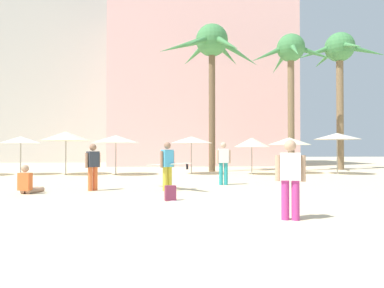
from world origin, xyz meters
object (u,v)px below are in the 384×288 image
person_near_left (290,176)px  person_mid_right (93,165)px  cafe_umbrella_4 (116,139)px  beach_towel (205,203)px  backpack (170,193)px  palm_tree_left (291,59)px  cafe_umbrella_7 (21,140)px  person_far_left (167,164)px  cafe_umbrella_6 (289,141)px  person_mid_center (28,183)px  cafe_umbrella_1 (252,142)px  person_mid_left (223,161)px  palm_tree_center (340,58)px  palm_tree_far_left (212,49)px  cafe_umbrella_3 (66,136)px  cafe_umbrella_2 (337,136)px  cafe_umbrella_5 (191,140)px

person_near_left → person_mid_right: person_mid_right is taller
cafe_umbrella_4 → beach_towel: cafe_umbrella_4 is taller
beach_towel → backpack: size_ratio=4.45×
palm_tree_left → beach_towel: bearing=-117.7°
cafe_umbrella_7 → backpack: size_ratio=5.16×
person_far_left → person_near_left: bearing=166.7°
palm_tree_left → cafe_umbrella_6: (-0.82, -2.02, -5.52)m
person_far_left → person_mid_center: person_far_left is taller
cafe_umbrella_1 → person_near_left: bearing=-100.0°
cafe_umbrella_7 → person_far_left: (8.34, -8.12, -1.06)m
backpack → person_near_left: person_near_left is taller
person_mid_left → person_mid_right: size_ratio=1.06×
palm_tree_center → cafe_umbrella_6: (-4.85, -3.36, -6.04)m
palm_tree_far_left → cafe_umbrella_7: size_ratio=4.40×
backpack → person_mid_left: 4.76m
cafe_umbrella_3 → person_mid_center: size_ratio=2.86×
backpack → cafe_umbrella_7: bearing=24.5°
cafe_umbrella_4 → beach_towel: size_ratio=1.43×
palm_tree_far_left → cafe_umbrella_2: bearing=-21.3°
person_far_left → person_mid_center: size_ratio=2.45×
person_far_left → person_mid_right: 2.58m
palm_tree_left → person_mid_right: (-10.70, -10.42, -6.56)m
palm_tree_center → person_far_left: (-12.15, -11.80, -7.05)m
palm_tree_center → cafe_umbrella_4: 16.73m
cafe_umbrella_2 → cafe_umbrella_7: bearing=177.7°
cafe_umbrella_4 → backpack: 10.79m
cafe_umbrella_1 → cafe_umbrella_6: 2.70m
cafe_umbrella_6 → person_mid_center: cafe_umbrella_6 is taller
palm_tree_far_left → cafe_umbrella_4: palm_tree_far_left is taller
cafe_umbrella_4 → person_far_left: size_ratio=1.14×
palm_tree_left → palm_tree_far_left: bearing=-176.5°
palm_tree_far_left → cafe_umbrella_2: palm_tree_far_left is taller
palm_tree_left → cafe_umbrella_1: palm_tree_left is taller
cafe_umbrella_6 → person_mid_left: size_ratio=1.51×
palm_tree_center → cafe_umbrella_4: size_ratio=3.63×
cafe_umbrella_3 → backpack: cafe_umbrella_3 is taller
cafe_umbrella_3 → beach_towel: (6.81, -11.15, -2.18)m
backpack → person_near_left: 3.81m
cafe_umbrella_7 → person_mid_right: cafe_umbrella_7 is taller
cafe_umbrella_4 → person_mid_right: (0.36, -7.65, -1.13)m
cafe_umbrella_5 → person_mid_right: bearing=-116.1°
palm_tree_far_left → cafe_umbrella_1: (1.98, -2.66, -6.07)m
cafe_umbrella_1 → person_mid_center: cafe_umbrella_1 is taller
palm_tree_far_left → cafe_umbrella_2: 9.41m
cafe_umbrella_3 → person_mid_left: cafe_umbrella_3 is taller
cafe_umbrella_5 → person_mid_right: (-3.93, -8.02, -1.10)m
palm_tree_center → cafe_umbrella_1: palm_tree_center is taller
cafe_umbrella_2 → beach_towel: 13.87m
cafe_umbrella_6 → beach_towel: 13.29m
palm_tree_center → cafe_umbrella_2: palm_tree_center is taller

